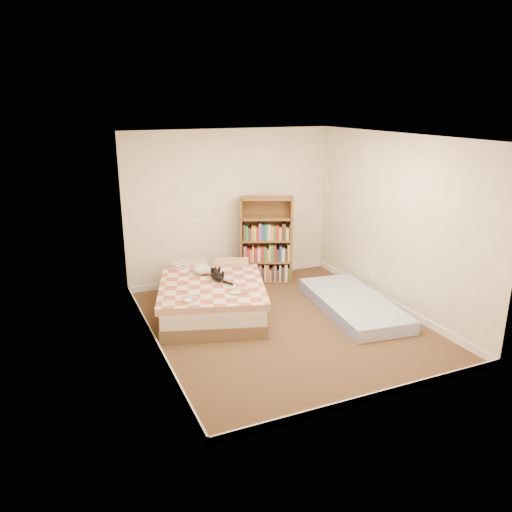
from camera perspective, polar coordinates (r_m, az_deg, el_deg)
name	(u,v)px	position (r m, az deg, el deg)	size (l,w,h in m)	color
room	(286,240)	(6.46, 3.40, 1.87)	(3.51, 4.01, 2.51)	#48301E
bed	(211,295)	(7.23, -5.13, -4.47)	(1.89, 2.28, 0.52)	brown
bookshelf	(265,250)	(8.28, 1.07, 0.64)	(0.97, 0.61, 1.44)	brown
floor_mattress	(353,304)	(7.41, 11.01, -5.41)	(0.90, 1.99, 0.18)	#7A8FCB
black_cat	(217,275)	(7.15, -4.49, -2.22)	(0.21, 0.59, 0.13)	black
white_dog	(202,269)	(7.38, -6.18, -1.53)	(0.33, 0.35, 0.13)	silver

